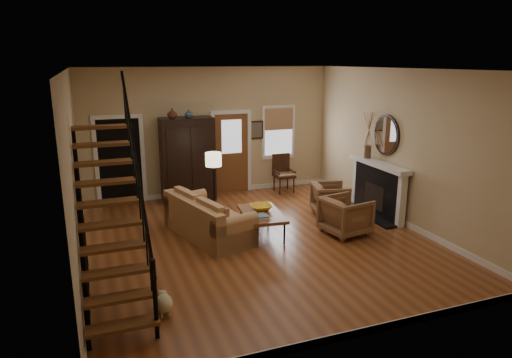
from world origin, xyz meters
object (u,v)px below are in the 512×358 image
object	(u,v)px
coffee_table	(262,224)
floor_lamp	(214,187)
armchair_right	(330,199)
armoire	(188,160)
sofa	(208,217)
side_chair	(284,174)
armchair_left	(346,216)

from	to	relation	value
coffee_table	floor_lamp	bearing A→B (deg)	118.46
armchair_right	armoire	bearing A→B (deg)	66.65
coffee_table	floor_lamp	world-z (taller)	floor_lamp
sofa	armoire	bearing A→B (deg)	70.80
sofa	side_chair	bearing A→B (deg)	25.68
sofa	floor_lamp	xyz separation A→B (m)	(0.36, 0.87, 0.37)
armchair_left	coffee_table	bearing A→B (deg)	62.96
floor_lamp	armchair_left	bearing A→B (deg)	-36.93
floor_lamp	side_chair	bearing A→B (deg)	32.84
armoire	armchair_left	world-z (taller)	armoire
armoire	side_chair	size ratio (longest dim) A/B	2.06
coffee_table	armoire	bearing A→B (deg)	106.42
coffee_table	armchair_left	distance (m)	1.72
coffee_table	floor_lamp	xyz separation A→B (m)	(-0.65, 1.21, 0.52)
armchair_left	armchair_right	size ratio (longest dim) A/B	1.08
armchair_right	side_chair	size ratio (longest dim) A/B	0.77
armchair_left	side_chair	size ratio (longest dim) A/B	0.84
armoire	sofa	size ratio (longest dim) A/B	0.98
armchair_left	armoire	bearing A→B (deg)	26.45
side_chair	floor_lamp	bearing A→B (deg)	-147.16
armchair_left	armchair_right	bearing A→B (deg)	-24.71
sofa	floor_lamp	distance (m)	1.01
side_chair	sofa	bearing A→B (deg)	-138.63
side_chair	armchair_left	bearing A→B (deg)	-90.95
armoire	sofa	distance (m)	2.67
armchair_left	floor_lamp	world-z (taller)	floor_lamp
armoire	floor_lamp	bearing A→B (deg)	-83.14
armchair_right	armchair_left	bearing A→B (deg)	179.57
armoire	side_chair	distance (m)	2.61
sofa	coffee_table	world-z (taller)	sofa
sofa	side_chair	distance (m)	3.61
side_chair	armchair_right	bearing A→B (deg)	-82.17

